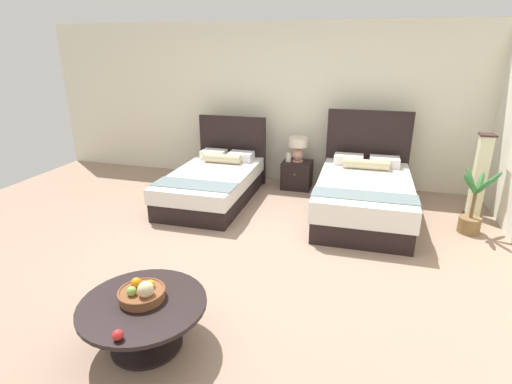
# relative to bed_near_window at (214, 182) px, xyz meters

# --- Properties ---
(ground_plane) EXTENTS (9.62, 9.43, 0.02)m
(ground_plane) POSITION_rel_bed_near_window_xyz_m (1.14, -1.55, -0.29)
(ground_plane) COLOR gray
(wall_back) EXTENTS (9.62, 0.12, 2.69)m
(wall_back) POSITION_rel_bed_near_window_xyz_m (1.14, 1.37, 1.06)
(wall_back) COLOR silver
(wall_back) RESTS_ON ground
(bed_near_window) EXTENTS (1.21, 2.10, 1.17)m
(bed_near_window) POSITION_rel_bed_near_window_xyz_m (0.00, 0.00, 0.00)
(bed_near_window) COLOR black
(bed_near_window) RESTS_ON ground
(bed_near_corner) EXTENTS (1.31, 2.14, 1.36)m
(bed_near_corner) POSITION_rel_bed_near_window_xyz_m (2.28, -0.00, 0.04)
(bed_near_corner) COLOR black
(bed_near_corner) RESTS_ON ground
(nightstand) EXTENTS (0.49, 0.47, 0.46)m
(nightstand) POSITION_rel_bed_near_window_xyz_m (1.15, 0.91, -0.05)
(nightstand) COLOR black
(nightstand) RESTS_ON ground
(table_lamp) EXTENTS (0.32, 0.32, 0.41)m
(table_lamp) POSITION_rel_bed_near_window_xyz_m (1.15, 0.93, 0.44)
(table_lamp) COLOR #DA9F8D
(table_lamp) RESTS_ON nightstand
(vase) EXTENTS (0.09, 0.09, 0.15)m
(vase) POSITION_rel_bed_near_window_xyz_m (1.00, 0.87, 0.26)
(vase) COLOR silver
(vase) RESTS_ON nightstand
(coffee_table) EXTENTS (1.00, 1.00, 0.41)m
(coffee_table) POSITION_rel_bed_near_window_xyz_m (0.70, -3.24, 0.02)
(coffee_table) COLOR black
(coffee_table) RESTS_ON ground
(fruit_bowl) EXTENTS (0.37, 0.37, 0.19)m
(fruit_bowl) POSITION_rel_bed_near_window_xyz_m (0.68, -3.20, 0.19)
(fruit_bowl) COLOR brown
(fruit_bowl) RESTS_ON coffee_table
(loose_apple) EXTENTS (0.08, 0.08, 0.08)m
(loose_apple) POSITION_rel_bed_near_window_xyz_m (0.77, -3.66, 0.17)
(loose_apple) COLOR red
(loose_apple) RESTS_ON coffee_table
(floor_lamp_corner) EXTENTS (0.21, 0.21, 1.19)m
(floor_lamp_corner) POSITION_rel_bed_near_window_xyz_m (3.80, 0.39, 0.31)
(floor_lamp_corner) COLOR #392422
(floor_lamp_corner) RESTS_ON ground
(potted_palm) EXTENTS (0.47, 0.54, 0.86)m
(potted_palm) POSITION_rel_bed_near_window_xyz_m (3.64, -0.21, 0.01)
(potted_palm) COLOR brown
(potted_palm) RESTS_ON ground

